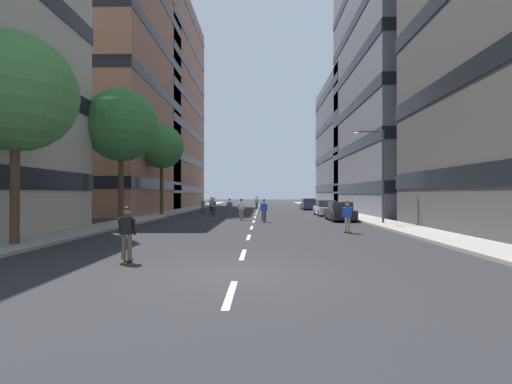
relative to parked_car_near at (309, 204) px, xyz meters
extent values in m
plane|color=#28282B|center=(-6.92, -7.99, -0.70)|extent=(183.33, 183.33, 0.00)
cube|color=#9E9991|center=(-16.32, -4.17, -0.63)|extent=(2.58, 84.03, 0.14)
cube|color=#9E9991|center=(2.49, -4.17, -0.63)|extent=(2.58, 84.03, 0.14)
cube|color=silver|center=(-6.92, -40.55, -0.70)|extent=(0.16, 2.20, 0.01)
cube|color=silver|center=(-6.92, -35.55, -0.70)|extent=(0.16, 2.20, 0.01)
cube|color=silver|center=(-6.92, -30.55, -0.70)|extent=(0.16, 2.20, 0.01)
cube|color=silver|center=(-6.92, -25.55, -0.70)|extent=(0.16, 2.20, 0.01)
cube|color=silver|center=(-6.92, -20.55, -0.70)|extent=(0.16, 2.20, 0.01)
cube|color=silver|center=(-6.92, -15.55, -0.70)|extent=(0.16, 2.20, 0.01)
cube|color=silver|center=(-6.92, -10.55, -0.70)|extent=(0.16, 2.20, 0.01)
cube|color=silver|center=(-6.92, -5.55, -0.70)|extent=(0.16, 2.20, 0.01)
cube|color=silver|center=(-6.92, -0.55, -0.70)|extent=(0.16, 2.20, 0.01)
cube|color=silver|center=(-6.92, 4.45, -0.70)|extent=(0.16, 2.20, 0.01)
cube|color=silver|center=(-6.92, 9.45, -0.70)|extent=(0.16, 2.20, 0.01)
cube|color=silver|center=(-6.92, 14.45, -0.70)|extent=(0.16, 2.20, 0.01)
cube|color=silver|center=(-6.92, 19.45, -0.70)|extent=(0.16, 2.20, 0.01)
cube|color=silver|center=(-6.92, 24.45, -0.70)|extent=(0.16, 2.20, 0.01)
cube|color=silver|center=(-6.92, 29.45, -0.70)|extent=(0.16, 2.20, 0.01)
cube|color=#9E6B51|center=(-23.97, -8.26, 12.49)|extent=(12.72, 18.89, 26.38)
cube|color=black|center=(-23.97, -8.26, 2.47)|extent=(12.84, 19.01, 1.10)
cube|color=black|center=(-23.97, -8.26, 7.74)|extent=(12.84, 19.01, 1.10)
cube|color=black|center=(-23.97, -8.26, 13.02)|extent=(12.84, 19.01, 1.10)
cube|color=black|center=(-23.97, -8.26, 18.29)|extent=(12.84, 19.01, 1.10)
cube|color=#9E6B51|center=(-23.97, 8.77, 15.65)|extent=(12.72, 23.51, 32.69)
cube|color=black|center=(-23.97, 8.77, 2.10)|extent=(12.84, 23.63, 1.10)
cube|color=black|center=(-23.97, 8.77, 6.77)|extent=(12.84, 23.63, 1.10)
cube|color=black|center=(-23.97, 8.77, 11.44)|extent=(12.84, 23.63, 1.10)
cube|color=black|center=(-23.97, 8.77, 16.11)|extent=(12.84, 23.63, 1.10)
cube|color=black|center=(-23.97, 8.77, 20.78)|extent=(12.84, 23.63, 1.10)
cube|color=black|center=(-23.97, 8.77, 25.45)|extent=(12.84, 23.63, 1.10)
cube|color=black|center=(-23.97, 8.77, 30.12)|extent=(12.84, 23.63, 1.10)
cube|color=slate|center=(10.14, -8.26, 15.21)|extent=(12.72, 20.36, 31.82)
cube|color=black|center=(10.14, -8.26, 2.03)|extent=(12.84, 20.48, 1.10)
cube|color=black|center=(10.14, -8.26, 6.57)|extent=(12.84, 20.48, 1.10)
cube|color=black|center=(10.14, -8.26, 11.12)|extent=(12.84, 20.48, 1.10)
cube|color=black|center=(10.14, -8.26, 15.67)|extent=(12.84, 20.48, 1.10)
cube|color=black|center=(10.14, -8.26, 20.21)|extent=(12.84, 20.48, 1.10)
cube|color=slate|center=(10.14, 8.77, 9.24)|extent=(12.72, 19.60, 19.88)
cube|color=black|center=(10.14, 8.77, 2.28)|extent=(12.84, 19.72, 1.10)
cube|color=black|center=(10.14, 8.77, 7.25)|extent=(12.84, 19.72, 1.10)
cube|color=black|center=(10.14, 8.77, 12.23)|extent=(12.84, 19.72, 1.10)
cube|color=black|center=(10.14, 8.77, 17.20)|extent=(12.84, 19.72, 1.10)
cube|color=navy|center=(0.00, 0.04, -0.17)|extent=(1.80, 4.40, 0.70)
cube|color=#2D3338|center=(0.00, -0.11, 0.50)|extent=(1.60, 2.10, 0.64)
cylinder|color=black|center=(-0.80, 1.49, -0.38)|extent=(0.22, 0.64, 0.64)
cylinder|color=black|center=(0.80, 1.49, -0.38)|extent=(0.22, 0.64, 0.64)
cylinder|color=black|center=(-0.80, -1.41, -0.38)|extent=(0.22, 0.64, 0.64)
cylinder|color=black|center=(0.80, -1.41, -0.38)|extent=(0.22, 0.64, 0.64)
cube|color=silver|center=(0.00, -12.89, -0.17)|extent=(1.80, 4.40, 0.70)
cube|color=#2D3338|center=(0.00, -13.04, 0.50)|extent=(1.60, 2.10, 0.64)
cylinder|color=black|center=(-0.80, -11.44, -0.38)|extent=(0.22, 0.64, 0.64)
cylinder|color=black|center=(0.80, -11.44, -0.38)|extent=(0.22, 0.64, 0.64)
cylinder|color=black|center=(-0.80, -14.34, -0.38)|extent=(0.22, 0.64, 0.64)
cylinder|color=black|center=(0.80, -14.34, -0.38)|extent=(0.22, 0.64, 0.64)
cube|color=black|center=(0.00, -19.47, -0.17)|extent=(1.80, 4.40, 0.70)
cube|color=#2D3338|center=(0.00, -19.62, 0.50)|extent=(1.60, 2.10, 0.64)
cylinder|color=black|center=(-0.80, -18.02, -0.38)|extent=(0.22, 0.64, 0.64)
cylinder|color=black|center=(0.80, -18.02, -0.38)|extent=(0.22, 0.64, 0.64)
cylinder|color=black|center=(-0.80, -20.92, -0.38)|extent=(0.22, 0.64, 0.64)
cylinder|color=black|center=(0.80, -20.92, -0.38)|extent=(0.22, 0.64, 0.64)
cylinder|color=#4C3823|center=(-16.32, -23.09, 2.00)|extent=(0.36, 0.36, 5.13)
sphere|color=#387A3D|center=(-16.32, -23.09, 6.37)|extent=(5.17, 5.17, 5.17)
cylinder|color=#4C3823|center=(-16.32, -12.90, 2.05)|extent=(0.36, 0.36, 5.23)
sphere|color=#387A3D|center=(-16.32, -12.90, 6.20)|extent=(4.38, 4.38, 4.38)
cylinder|color=#4C3823|center=(-16.32, -33.96, 1.69)|extent=(0.36, 0.36, 4.50)
sphere|color=#478442|center=(-16.32, -33.96, 5.63)|extent=(4.83, 4.83, 4.83)
cylinder|color=#3F3F44|center=(2.23, -23.18, 2.69)|extent=(0.16, 0.16, 6.50)
cylinder|color=#3F3F44|center=(1.33, -23.18, 5.84)|extent=(1.80, 0.10, 0.10)
ellipsoid|color=silver|center=(0.43, -23.18, 5.69)|extent=(0.50, 0.30, 0.24)
cube|color=brown|center=(-11.06, -13.18, -0.62)|extent=(0.41, 0.92, 0.02)
cylinder|color=#D8BF4C|center=(-11.14, -12.86, -0.66)|extent=(0.19, 0.11, 0.07)
cylinder|color=#D8BF4C|center=(-10.99, -13.49, -0.66)|extent=(0.19, 0.11, 0.07)
cylinder|color=#2D334C|center=(-11.15, -13.20, -0.21)|extent=(0.17, 0.17, 0.80)
cylinder|color=#2D334C|center=(-10.98, -13.15, -0.21)|extent=(0.17, 0.17, 0.80)
cube|color=white|center=(-11.06, -13.18, 0.47)|extent=(0.36, 0.27, 0.55)
cylinder|color=white|center=(-11.29, -13.18, 0.44)|extent=(0.14, 0.24, 0.55)
cylinder|color=white|center=(-10.86, -13.07, 0.44)|extent=(0.14, 0.24, 0.55)
sphere|color=tan|center=(-11.07, -13.16, 0.92)|extent=(0.22, 0.22, 0.22)
sphere|color=black|center=(-11.07, -13.16, 0.97)|extent=(0.21, 0.21, 0.21)
cube|color=#3F72BF|center=(-11.02, -13.35, 0.50)|extent=(0.29, 0.22, 0.40)
cube|color=brown|center=(-6.12, -21.08, -0.62)|extent=(0.27, 0.91, 0.02)
cylinder|color=#D8BF4C|center=(-6.14, -20.76, -0.66)|extent=(0.18, 0.08, 0.07)
cylinder|color=#D8BF4C|center=(-6.09, -21.40, -0.66)|extent=(0.18, 0.08, 0.07)
cylinder|color=#2D334C|center=(-6.21, -21.09, -0.21)|extent=(0.15, 0.15, 0.80)
cylinder|color=#2D334C|center=(-6.03, -21.07, -0.21)|extent=(0.15, 0.15, 0.80)
cube|color=blue|center=(-6.12, -21.08, 0.47)|extent=(0.33, 0.22, 0.55)
cylinder|color=blue|center=(-6.34, -21.05, 0.44)|extent=(0.11, 0.24, 0.55)
cylinder|color=blue|center=(-5.90, -21.01, 0.44)|extent=(0.11, 0.24, 0.55)
sphere|color=tan|center=(-6.12, -21.06, 0.92)|extent=(0.22, 0.22, 0.22)
sphere|color=black|center=(-6.12, -21.06, 0.97)|extent=(0.21, 0.21, 0.21)
cube|color=brown|center=(-9.07, -17.66, -0.62)|extent=(0.33, 0.92, 0.02)
cylinder|color=#D8BF4C|center=(-9.12, -17.35, -0.66)|extent=(0.19, 0.10, 0.07)
cylinder|color=#D8BF4C|center=(-9.02, -17.98, -0.66)|extent=(0.19, 0.10, 0.07)
cylinder|color=#594C47|center=(-9.16, -17.68, -0.21)|extent=(0.16, 0.16, 0.80)
cylinder|color=#594C47|center=(-8.98, -17.65, -0.21)|extent=(0.16, 0.16, 0.80)
cube|color=blue|center=(-9.07, -17.66, 0.47)|extent=(0.35, 0.24, 0.55)
cylinder|color=blue|center=(-9.29, -17.65, 0.44)|extent=(0.12, 0.24, 0.55)
cylinder|color=blue|center=(-8.86, -17.58, 0.44)|extent=(0.12, 0.24, 0.55)
sphere|color=beige|center=(-9.07, -17.64, 0.92)|extent=(0.22, 0.22, 0.22)
sphere|color=black|center=(-9.07, -17.64, 0.97)|extent=(0.21, 0.21, 0.21)
cube|color=#A52626|center=(-9.04, -17.84, 0.50)|extent=(0.28, 0.20, 0.40)
cube|color=brown|center=(-7.05, 2.26, -0.62)|extent=(0.36, 0.92, 0.02)
cylinder|color=#D8BF4C|center=(-7.00, 2.58, -0.66)|extent=(0.19, 0.10, 0.07)
cylinder|color=#D8BF4C|center=(-7.11, 1.95, -0.66)|extent=(0.19, 0.10, 0.07)
cylinder|color=#2D334C|center=(-7.14, 2.28, -0.21)|extent=(0.16, 0.16, 0.80)
cylinder|color=#2D334C|center=(-6.96, 2.25, -0.21)|extent=(0.16, 0.16, 0.80)
cube|color=white|center=(-7.05, 2.26, 0.47)|extent=(0.35, 0.25, 0.55)
cylinder|color=white|center=(-7.26, 2.35, 0.44)|extent=(0.13, 0.24, 0.55)
cylinder|color=white|center=(-6.83, 2.27, 0.44)|extent=(0.13, 0.24, 0.55)
sphere|color=tan|center=(-7.05, 2.28, 0.92)|extent=(0.22, 0.22, 0.22)
sphere|color=black|center=(-7.05, 2.28, 0.97)|extent=(0.21, 0.21, 0.21)
cube|color=brown|center=(-7.99, -18.95, -0.62)|extent=(0.26, 0.91, 0.02)
cylinder|color=#D8BF4C|center=(-8.01, -18.63, -0.66)|extent=(0.18, 0.08, 0.07)
cylinder|color=#D8BF4C|center=(-7.97, -19.27, -0.66)|extent=(0.18, 0.08, 0.07)
cylinder|color=tan|center=(-8.08, -18.95, -0.21)|extent=(0.15, 0.15, 0.80)
cylinder|color=tan|center=(-7.90, -18.94, -0.21)|extent=(0.15, 0.15, 0.80)
cube|color=white|center=(-7.99, -18.95, 0.47)|extent=(0.33, 0.22, 0.55)
cylinder|color=white|center=(-8.21, -18.91, 0.44)|extent=(0.11, 0.23, 0.55)
cylinder|color=white|center=(-7.77, -18.88, 0.44)|extent=(0.11, 0.23, 0.55)
sphere|color=#997051|center=(-7.99, -18.93, 0.92)|extent=(0.22, 0.22, 0.22)
sphere|color=black|center=(-7.99, -18.93, 0.97)|extent=(0.21, 0.21, 0.21)
cube|color=brown|center=(-10.52, -37.08, -0.62)|extent=(0.27, 0.91, 0.02)
cylinder|color=#D8BF4C|center=(-10.54, -36.76, -0.66)|extent=(0.18, 0.08, 0.07)
cylinder|color=#D8BF4C|center=(-10.50, -37.39, -0.66)|extent=(0.18, 0.08, 0.07)
cylinder|color=#594C47|center=(-10.61, -37.08, -0.21)|extent=(0.15, 0.15, 0.80)
cylinder|color=#594C47|center=(-10.43, -37.07, -0.21)|extent=(0.15, 0.15, 0.80)
cube|color=black|center=(-10.52, -37.08, 0.47)|extent=(0.33, 0.22, 0.55)
cylinder|color=black|center=(-10.74, -37.04, 0.44)|extent=(0.11, 0.24, 0.55)
cylinder|color=black|center=(-10.30, -37.01, 0.44)|extent=(0.11, 0.24, 0.55)
sphere|color=#997051|center=(-10.52, -37.06, 0.92)|extent=(0.22, 0.22, 0.22)
sphere|color=black|center=(-10.52, -37.06, 0.97)|extent=(0.21, 0.21, 0.21)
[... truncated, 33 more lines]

